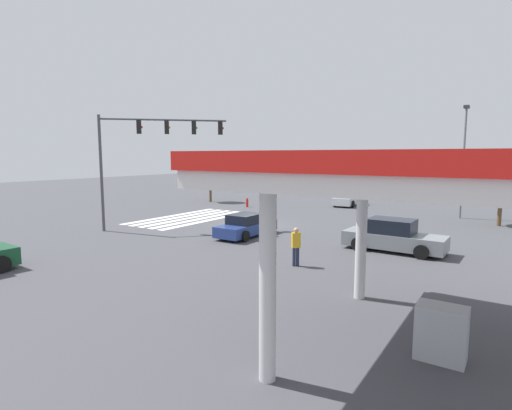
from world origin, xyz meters
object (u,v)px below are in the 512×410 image
car_0 (348,198)px  tree_corner_a (210,170)px  car_3 (393,237)px  tree_corner_b (502,176)px  car_2 (246,226)px  pedestrian (296,245)px  street_light_pole_a (464,152)px  traffic_signal_mast (148,143)px  fire_hydrant (247,202)px

car_0 → tree_corner_a: 14.15m
car_3 → tree_corner_b: tree_corner_b is taller
car_3 → tree_corner_a: tree_corner_a is taller
car_0 → tree_corner_b: size_ratio=0.98×
tree_corner_a → car_2: bearing=46.4°
pedestrian → tree_corner_b: bearing=-65.9°
car_2 → street_light_pole_a: street_light_pole_a is taller
traffic_signal_mast → car_0: (-19.12, 6.21, -4.83)m
car_2 → pedestrian: (4.11, 5.47, 0.32)m
car_0 → street_light_pole_a: (2.95, 10.00, 4.32)m
car_2 → pedestrian: bearing=-127.0°
car_3 → pedestrian: pedestrian is taller
pedestrian → tree_corner_a: bearing=5.2°
car_0 → tree_corner_a: tree_corner_a is taller
street_light_pole_a → tree_corner_b: 3.84m
car_0 → traffic_signal_mast: bearing=158.2°
traffic_signal_mast → street_light_pole_a: bearing=-0.1°
tree_corner_a → traffic_signal_mast: bearing=25.6°
car_0 → tree_corner_b: (5.19, 12.65, 2.66)m
tree_corner_a → fire_hydrant: (1.36, 5.56, -2.88)m
car_3 → tree_corner_b: bearing=71.5°
traffic_signal_mast → pedestrian: 13.03m
car_0 → tree_corner_b: tree_corner_b is taller
car_0 → tree_corner_b: bearing=-116.1°
street_light_pole_a → tree_corner_b: size_ratio=1.67×
traffic_signal_mast → tree_corner_b: size_ratio=1.44×
street_light_pole_a → car_2: bearing=-33.8°
car_0 → tree_corner_a: (4.98, -12.99, 2.60)m
tree_corner_a → car_0: bearing=111.0°
car_2 → pedestrian: pedestrian is taller
traffic_signal_mast → tree_corner_a: (-14.14, -6.78, -2.23)m
car_3 → fire_hydrant: car_3 is taller
traffic_signal_mast → street_light_pole_a: 22.91m
tree_corner_b → fire_hydrant: bearing=-86.7°
car_0 → car_3: size_ratio=1.01×
street_light_pole_a → fire_hydrant: size_ratio=9.82×
car_0 → car_2: 17.57m
fire_hydrant → traffic_signal_mast: bearing=5.5°
tree_corner_a → tree_corner_b: 25.64m
car_3 → tree_corner_b: 12.40m
traffic_signal_mast → tree_corner_b: (-13.93, 18.86, -2.17)m
car_2 → car_3: bearing=-83.3°
car_0 → pedestrian: bearing=-169.0°
traffic_signal_mast → tree_corner_b: bearing=-8.5°
tree_corner_b → car_2: bearing=-45.1°
pedestrian → tree_corner_a: size_ratio=0.37×
car_0 → car_2: car_0 is taller
traffic_signal_mast → car_0: bearing=27.0°
traffic_signal_mast → car_0: traffic_signal_mast is taller
car_3 → tree_corner_a: bearing=153.1°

